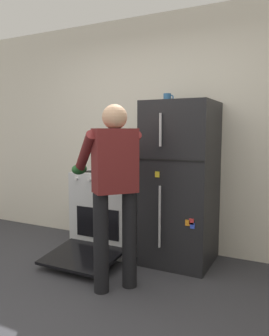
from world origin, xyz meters
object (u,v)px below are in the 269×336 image
at_px(red_pot, 122,167).
at_px(coffee_mug, 167,98).
at_px(stove_range, 112,211).
at_px(pepper_mill, 99,161).
at_px(refrigerator, 181,183).
at_px(person_cook, 113,180).

bearing_deg(red_pot, coffee_mug, 11.49).
bearing_deg(stove_range, pepper_mill, 144.00).
bearing_deg(coffee_mug, stove_range, -174.05).
relative_size(refrigerator, pepper_mill, 10.56).
height_order(stove_range, pepper_mill, pepper_mill).
bearing_deg(red_pot, stove_range, 168.68).
distance_m(stove_range, person_cook, 1.09).
relative_size(refrigerator, red_pot, 4.68).
xyz_separation_m(person_cook, red_pot, (-0.35, 0.79, 0.02)).
xyz_separation_m(refrigerator, pepper_mill, (-1.13, 0.20, 0.16)).
height_order(coffee_mug, pepper_mill, coffee_mug).
height_order(person_cook, pepper_mill, person_cook).
bearing_deg(coffee_mug, red_pot, -168.51).
distance_m(red_pot, coffee_mug, 0.89).
bearing_deg(red_pot, refrigerator, 4.25).
xyz_separation_m(person_cook, coffee_mug, (0.14, 0.89, 0.76)).
distance_m(refrigerator, coffee_mug, 0.90).
bearing_deg(red_pot, person_cook, -66.20).
height_order(stove_range, person_cook, person_cook).
xyz_separation_m(stove_range, pepper_mill, (-0.30, 0.22, 0.55)).
height_order(refrigerator, coffee_mug, coffee_mug).
distance_m(refrigerator, red_pot, 0.69).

